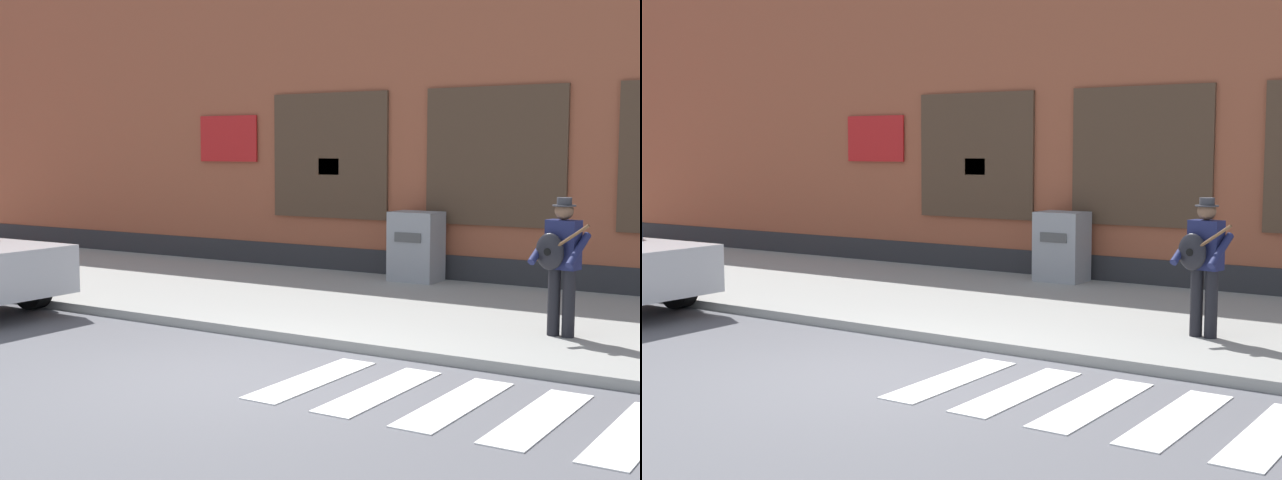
% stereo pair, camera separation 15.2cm
% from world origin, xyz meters
% --- Properties ---
extents(ground_plane, '(160.00, 160.00, 0.00)m').
position_xyz_m(ground_plane, '(0.00, 0.00, 0.00)').
color(ground_plane, '#56565B').
extents(sidewalk, '(28.00, 5.19, 0.12)m').
position_xyz_m(sidewalk, '(0.00, 4.17, 0.06)').
color(sidewalk, gray).
rests_on(sidewalk, ground).
extents(building_backdrop, '(28.00, 4.06, 6.63)m').
position_xyz_m(building_backdrop, '(-0.00, 8.75, 3.31)').
color(building_backdrop, brown).
rests_on(building_backdrop, ground).
extents(crosswalk, '(5.20, 1.90, 0.01)m').
position_xyz_m(crosswalk, '(3.05, 0.27, 0.01)').
color(crosswalk, silver).
rests_on(crosswalk, ground).
extents(busker, '(0.72, 0.59, 1.66)m').
position_xyz_m(busker, '(2.28, 3.18, 1.07)').
color(busker, black).
rests_on(busker, sidewalk).
extents(utility_box, '(0.81, 0.63, 1.18)m').
position_xyz_m(utility_box, '(-1.21, 6.31, 0.71)').
color(utility_box, gray).
rests_on(utility_box, sidewalk).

